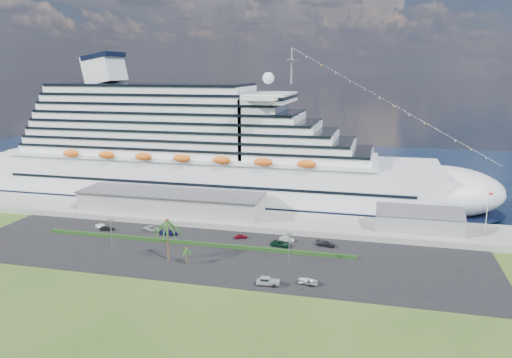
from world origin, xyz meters
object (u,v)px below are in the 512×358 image
(cruise_ship, at_px, (205,154))
(boat_trailer, at_px, (308,281))
(parked_car_3, at_px, (169,232))
(pickup_truck, at_px, (268,281))

(cruise_ship, xyz_separation_m, boat_trailer, (47.74, -66.29, -15.56))
(cruise_ship, relative_size, boat_trailer, 34.59)
(parked_car_3, distance_m, boat_trailer, 50.32)
(parked_car_3, height_order, pickup_truck, pickup_truck)
(parked_car_3, bearing_deg, cruise_ship, 0.76)
(cruise_ship, relative_size, parked_car_3, 37.39)
(pickup_truck, xyz_separation_m, boat_trailer, (8.70, 2.38, 0.02))
(cruise_ship, bearing_deg, boat_trailer, -54.24)
(parked_car_3, height_order, boat_trailer, boat_trailer)
(parked_car_3, distance_m, pickup_truck, 44.29)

